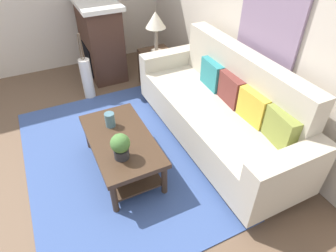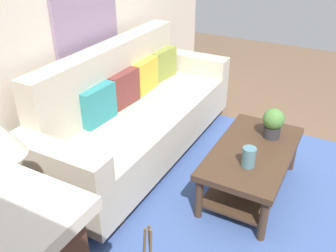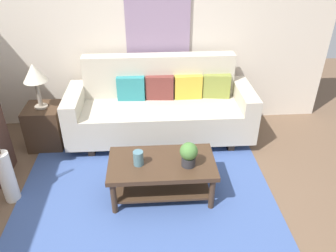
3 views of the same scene
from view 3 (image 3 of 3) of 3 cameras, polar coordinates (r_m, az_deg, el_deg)
The scene contains 15 objects.
ground_plane at distance 3.31m, azimuth -3.69°, elevation -17.78°, with size 9.18×9.18×0.00m, color brown.
wall_back at distance 4.54m, azimuth -4.59°, elevation 16.46°, with size 5.18×0.10×2.70m, color beige.
area_rug at distance 3.66m, azimuth -3.78°, elevation -11.81°, with size 2.73×1.91×0.01m, color #3D5693.
couch at distance 4.38m, azimuth -1.33°, elevation 3.02°, with size 2.39×0.84×1.08m.
throw_pillow_teal at distance 4.38m, azimuth -6.41°, elevation 6.49°, with size 0.36×0.12×0.32m, color teal.
throw_pillow_maroon at distance 4.38m, azimuth -1.44°, elevation 6.66°, with size 0.36×0.12×0.32m, color brown.
throw_pillow_mustard at distance 4.41m, azimuth 3.50°, elevation 6.79°, with size 0.36×0.12×0.32m, color gold.
throw_pillow_olive at distance 4.47m, azimuth 8.35°, elevation 6.86°, with size 0.36×0.12×0.32m, color olive.
coffee_table at distance 3.47m, azimuth -1.06°, elevation -7.69°, with size 1.10×0.60×0.43m.
tabletop_vase at distance 3.34m, azimuth -5.14°, elevation -5.54°, with size 0.10×0.10×0.16m, color slate.
potted_plant_tabletop at distance 3.28m, azimuth 3.59°, elevation -4.80°, with size 0.18×0.18×0.26m.
side_table at distance 4.56m, azimuth -20.34°, elevation -0.04°, with size 0.44×0.44×0.56m, color #422D1E.
table_lamp at distance 4.26m, azimuth -22.09°, elevation 8.21°, with size 0.28×0.28×0.57m.
floor_vase at distance 3.80m, azimuth -26.04°, elevation -7.93°, with size 0.16×0.16×0.59m, color white.
framed_painting at distance 4.46m, azimuth -1.77°, elevation 17.04°, with size 0.84×0.03×0.81m, color gray.
Camera 3 is at (0.06, -2.18, 2.49)m, focal length 35.32 mm.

